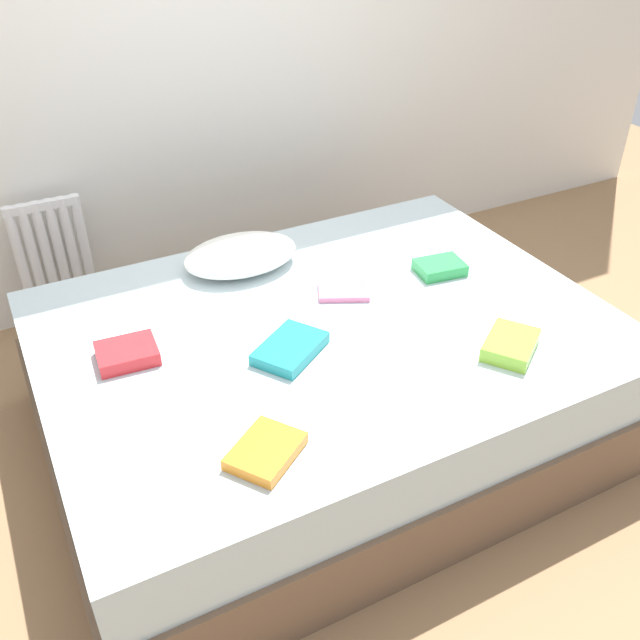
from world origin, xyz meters
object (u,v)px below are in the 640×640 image
object	(u,v)px
bed	(326,378)
textbook_red	(127,353)
textbook_orange	(266,451)
textbook_green	(440,267)
textbook_pink	(343,291)
textbook_teal	(290,349)
pillow	(241,255)
radiator	(53,253)
textbook_lime	(511,345)

from	to	relation	value
bed	textbook_red	world-z (taller)	textbook_red
textbook_orange	textbook_green	bearing A→B (deg)	-4.23
textbook_pink	textbook_green	xyz separation A→B (m)	(0.41, -0.04, 0.01)
textbook_pink	textbook_teal	world-z (taller)	textbook_teal
textbook_pink	textbook_green	world-z (taller)	textbook_green
textbook_pink	textbook_orange	distance (m)	0.88
textbook_green	pillow	bearing A→B (deg)	156.54
radiator	textbook_pink	world-z (taller)	radiator
pillow	textbook_lime	world-z (taller)	pillow
textbook_pink	radiator	bearing A→B (deg)	156.08
textbook_orange	textbook_red	distance (m)	0.65
textbook_teal	textbook_orange	world-z (taller)	textbook_teal
textbook_green	textbook_orange	world-z (taller)	textbook_green
radiator	bed	bearing A→B (deg)	-57.89
textbook_pink	textbook_orange	size ratio (longest dim) A/B	0.92
radiator	textbook_green	bearing A→B (deg)	-39.87
textbook_green	textbook_red	bearing A→B (deg)	-172.71
textbook_lime	textbook_teal	bearing A→B (deg)	118.36
radiator	textbook_orange	bearing A→B (deg)	-80.01
bed	textbook_red	bearing A→B (deg)	170.73
textbook_teal	textbook_red	distance (m)	0.53
textbook_red	textbook_teal	bearing A→B (deg)	-19.65
textbook_lime	textbook_teal	distance (m)	0.73
textbook_red	pillow	bearing A→B (deg)	39.88
pillow	textbook_teal	distance (m)	0.62
pillow	textbook_lime	bearing A→B (deg)	-58.55
radiator	pillow	size ratio (longest dim) A/B	1.09
pillow	textbook_pink	bearing A→B (deg)	-54.43
radiator	textbook_teal	size ratio (longest dim) A/B	2.06
pillow	textbook_lime	size ratio (longest dim) A/B	2.21
textbook_lime	textbook_orange	bearing A→B (deg)	149.03
textbook_green	textbook_pink	bearing A→B (deg)	-177.82
radiator	pillow	distance (m)	0.95
textbook_orange	textbook_red	size ratio (longest dim) A/B	1.07
textbook_green	textbook_lime	bearing A→B (deg)	-92.88
textbook_pink	textbook_orange	bearing A→B (deg)	-107.51
pillow	textbook_orange	world-z (taller)	pillow
textbook_pink	textbook_red	xyz separation A→B (m)	(-0.83, -0.03, 0.01)
textbook_pink	textbook_teal	xyz separation A→B (m)	(-0.34, -0.25, 0.01)
bed	textbook_red	size ratio (longest dim) A/B	10.45
textbook_lime	textbook_pink	xyz separation A→B (m)	(-0.31, 0.57, -0.02)
bed	textbook_teal	size ratio (longest dim) A/B	8.18
bed	textbook_red	distance (m)	0.74
textbook_orange	textbook_lime	bearing A→B (deg)	-30.75
radiator	textbook_green	distance (m)	1.72
textbook_lime	textbook_green	bearing A→B (deg)	44.33
pillow	textbook_lime	distance (m)	1.11
textbook_orange	radiator	bearing A→B (deg)	65.05
bed	pillow	xyz separation A→B (m)	(-0.12, 0.51, 0.31)
radiator	textbook_teal	bearing A→B (deg)	-66.77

